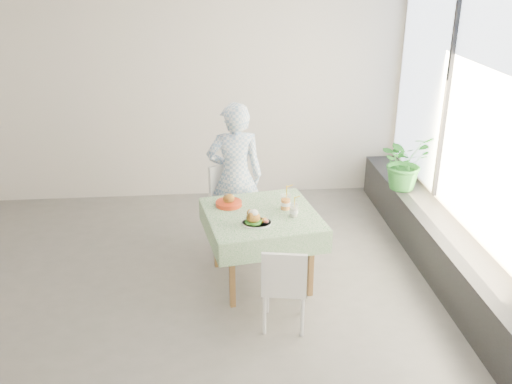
{
  "coord_description": "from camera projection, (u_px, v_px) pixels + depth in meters",
  "views": [
    {
      "loc": [
        0.45,
        -4.73,
        3.05
      ],
      "look_at": [
        0.9,
        0.25,
        0.94
      ],
      "focal_mm": 40.0,
      "sensor_mm": 36.0,
      "label": 1
    }
  ],
  "objects": [
    {
      "name": "chair_far",
      "position": [
        237.0,
        223.0,
        6.3
      ],
      "size": [
        0.62,
        0.62,
        0.94
      ],
      "color": "white",
      "rests_on": "ground"
    },
    {
      "name": "juice_cup_lemonade",
      "position": [
        294.0,
        211.0,
        5.38
      ],
      "size": [
        0.09,
        0.09,
        0.24
      ],
      "color": "white",
      "rests_on": "cafe_table"
    },
    {
      "name": "main_dish",
      "position": [
        255.0,
        219.0,
        5.24
      ],
      "size": [
        0.28,
        0.28,
        0.14
      ],
      "color": "white",
      "rests_on": "cafe_table"
    },
    {
      "name": "cafe_table",
      "position": [
        262.0,
        239.0,
        5.58
      ],
      "size": [
        1.2,
        1.2,
        0.74
      ],
      "color": "brown",
      "rests_on": "ground"
    },
    {
      "name": "chair_near",
      "position": [
        284.0,
        301.0,
        4.97
      ],
      "size": [
        0.44,
        0.44,
        0.8
      ],
      "color": "white",
      "rests_on": "ground"
    },
    {
      "name": "wall_front",
      "position": [
        117.0,
        337.0,
        2.65
      ],
      "size": [
        6.0,
        0.02,
        2.8
      ],
      "primitive_type": "cube",
      "color": "beige",
      "rests_on": "ground"
    },
    {
      "name": "window_pane",
      "position": [
        488.0,
        122.0,
        5.1
      ],
      "size": [
        0.01,
        4.8,
        2.18
      ],
      "primitive_type": "cube",
      "color": "#D1E0F9",
      "rests_on": "ground"
    },
    {
      "name": "wall_back",
      "position": [
        169.0,
        93.0,
        7.24
      ],
      "size": [
        6.0,
        0.02,
        2.8
      ],
      "primitive_type": "cube",
      "color": "beige",
      "rests_on": "ground"
    },
    {
      "name": "window_ledge",
      "position": [
        449.0,
        260.0,
        5.63
      ],
      "size": [
        0.4,
        4.8,
        0.5
      ],
      "primitive_type": "cube",
      "color": "black",
      "rests_on": "ground"
    },
    {
      "name": "floor",
      "position": [
        165.0,
        296.0,
        5.49
      ],
      "size": [
        6.0,
        6.0,
        0.0
      ],
      "primitive_type": "plane",
      "color": "#585553",
      "rests_on": "ground"
    },
    {
      "name": "second_dish",
      "position": [
        229.0,
        202.0,
        5.62
      ],
      "size": [
        0.26,
        0.26,
        0.12
      ],
      "color": "#B32E12",
      "rests_on": "cafe_table"
    },
    {
      "name": "diner",
      "position": [
        235.0,
        177.0,
        6.12
      ],
      "size": [
        0.61,
        0.41,
        1.65
      ],
      "primitive_type": "imported",
      "rotation": [
        0.0,
        0.0,
        3.17
      ],
      "color": "#7FA3CB",
      "rests_on": "ground"
    },
    {
      "name": "wall_right",
      "position": [
        487.0,
        149.0,
        5.2
      ],
      "size": [
        0.02,
        5.0,
        2.8
      ],
      "primitive_type": "cube",
      "color": "beige",
      "rests_on": "ground"
    },
    {
      "name": "potted_plant",
      "position": [
        405.0,
        161.0,
        6.56
      ],
      "size": [
        0.73,
        0.69,
        0.66
      ],
      "primitive_type": "imported",
      "rotation": [
        0.0,
        0.0,
        0.37
      ],
      "color": "#277527",
      "rests_on": "window_ledge"
    },
    {
      "name": "juice_cup_orange",
      "position": [
        286.0,
        203.0,
        5.53
      ],
      "size": [
        0.1,
        0.1,
        0.29
      ],
      "color": "white",
      "rests_on": "cafe_table"
    }
  ]
}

